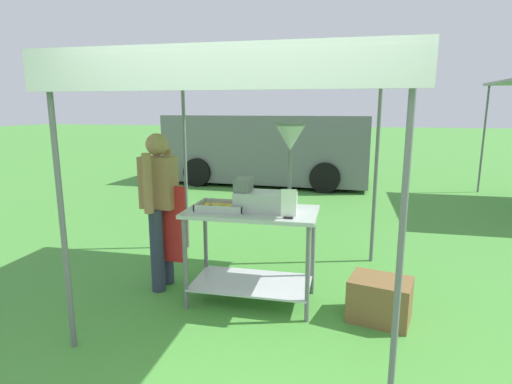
# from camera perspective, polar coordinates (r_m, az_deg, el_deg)

# --- Properties ---
(ground_plane) EXTENTS (70.00, 70.00, 0.00)m
(ground_plane) POSITION_cam_1_polar(r_m,az_deg,el_deg) (8.67, 7.91, -0.89)
(ground_plane) COLOR #478E38
(stall_canopy) EXTENTS (2.60, 2.63, 2.24)m
(stall_canopy) POSITION_cam_1_polar(r_m,az_deg,el_deg) (3.84, -0.34, 16.16)
(stall_canopy) COLOR slate
(stall_canopy) RESTS_ON ground
(donut_cart) EXTENTS (1.23, 0.67, 0.92)m
(donut_cart) POSITION_cam_1_polar(r_m,az_deg,el_deg) (3.92, -0.63, -6.37)
(donut_cart) COLOR #B7B7BC
(donut_cart) RESTS_ON ground
(donut_tray) EXTENTS (0.47, 0.32, 0.07)m
(donut_tray) POSITION_cam_1_polar(r_m,az_deg,el_deg) (3.86, -4.71, -2.13)
(donut_tray) COLOR #B7B7BC
(donut_tray) RESTS_ON donut_cart
(donut_fryer) EXTENTS (0.64, 0.28, 0.81)m
(donut_fryer) POSITION_cam_1_polar(r_m,az_deg,el_deg) (3.73, 2.28, 1.88)
(donut_fryer) COLOR #B7B7BC
(donut_fryer) RESTS_ON donut_cart
(menu_sign) EXTENTS (0.13, 0.05, 0.26)m
(menu_sign) POSITION_cam_1_polar(r_m,az_deg,el_deg) (3.54, 4.54, -1.95)
(menu_sign) COLOR black
(menu_sign) RESTS_ON donut_cart
(vendor) EXTENTS (0.45, 0.53, 1.61)m
(vendor) POSITION_cam_1_polar(r_m,az_deg,el_deg) (4.28, -13.17, -1.54)
(vendor) COLOR #2D3347
(vendor) RESTS_ON ground
(supply_crate) EXTENTS (0.60, 0.51, 0.38)m
(supply_crate) POSITION_cam_1_polar(r_m,az_deg,el_deg) (3.91, 16.82, -14.09)
(supply_crate) COLOR brown
(supply_crate) RESTS_ON ground
(van_grey) EXTENTS (5.03, 2.30, 1.69)m
(van_grey) POSITION_cam_1_polar(r_m,az_deg,el_deg) (10.36, 1.82, 6.14)
(van_grey) COLOR slate
(van_grey) RESTS_ON ground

